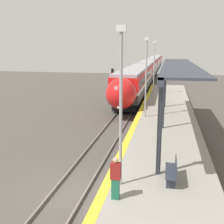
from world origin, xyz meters
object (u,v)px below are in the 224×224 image
lamppost_near (121,99)px  lamppost_far (154,65)px  person_waiting (116,178)px  railway_signal (112,82)px  train (151,66)px  platform_bench (173,170)px  lamppost_mid (146,73)px

lamppost_near → lamppost_far: size_ratio=1.00×
person_waiting → railway_signal: 22.95m
train → platform_bench: (4.39, -53.86, -0.87)m
railway_signal → train: bearing=86.1°
lamppost_mid → railway_signal: bearing=115.4°
train → lamppost_mid: lamppost_mid is taller
platform_bench → lamppost_near: (-2.07, -0.68, 3.00)m
railway_signal → lamppost_mid: 10.85m
platform_bench → lamppost_mid: 11.59m
railway_signal → lamppost_mid: lamppost_mid is taller
train → lamppost_near: (2.32, -54.53, 2.13)m
railway_signal → lamppost_far: size_ratio=0.64×
platform_bench → person_waiting: person_waiting is taller
lamppost_near → lamppost_mid: 11.68m
train → lamppost_far: lamppost_far is taller
railway_signal → lamppost_mid: (4.59, -9.65, 1.90)m
person_waiting → lamppost_far: lamppost_far is taller
platform_bench → lamppost_far: lamppost_far is taller
platform_bench → lamppost_far: (-2.07, 22.69, 3.00)m
person_waiting → lamppost_mid: (-0.01, 12.82, 2.66)m
person_waiting → railway_signal: bearing=101.6°
train → lamppost_near: size_ratio=13.71×
platform_bench → lamppost_near: 3.71m
platform_bench → lamppost_mid: size_ratio=0.28×
lamppost_near → lamppost_mid: (0.00, 11.68, 0.00)m
train → lamppost_far: (2.32, -31.16, 2.13)m
train → person_waiting: 55.72m
lamppost_mid → train: bearing=93.1°
platform_bench → railway_signal: bearing=107.9°
train → railway_signal: size_ratio=21.33×
railway_signal → lamppost_near: size_ratio=0.64×
lamppost_near → lamppost_mid: bearing=90.0°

